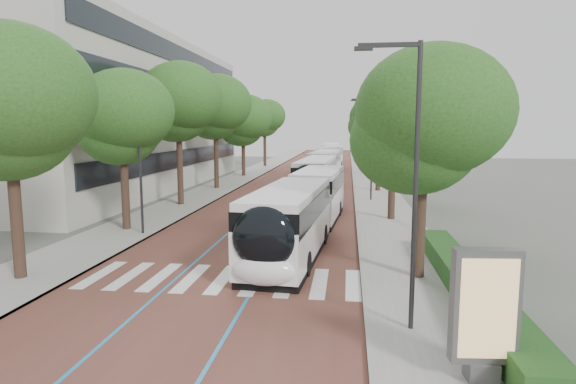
{
  "coord_description": "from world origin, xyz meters",
  "views": [
    {
      "loc": [
        4.93,
        -16.49,
        5.82
      ],
      "look_at": [
        1.77,
        8.86,
        2.4
      ],
      "focal_mm": 30.0,
      "sensor_mm": 36.0,
      "label": 1
    }
  ],
  "objects": [
    {
      "name": "lead_bus",
      "position": [
        2.7,
        8.05,
        1.63
      ],
      "size": [
        3.88,
        18.53,
        3.2
      ],
      "rotation": [
        0.0,
        0.0,
        -0.08
      ],
      "color": "black",
      "rests_on": "ground"
    },
    {
      "name": "trees_right",
      "position": [
        7.7,
        23.47,
        6.15
      ],
      "size": [
        5.98,
        47.84,
        9.03
      ],
      "color": "black",
      "rests_on": "ground"
    },
    {
      "name": "bus_queued_1",
      "position": [
        2.33,
        37.1,
        1.62
      ],
      "size": [
        3.35,
        12.54,
        3.2
      ],
      "rotation": [
        0.0,
        0.0,
        -0.07
      ],
      "color": "white",
      "rests_on": "ground"
    },
    {
      "name": "streetlight_far",
      "position": [
        6.62,
        22.0,
        4.82
      ],
      "size": [
        1.82,
        0.2,
        8.0
      ],
      "color": "#29292B",
      "rests_on": "sidewalk_right"
    },
    {
      "name": "trees_left",
      "position": [
        -7.5,
        25.87,
        6.84
      ],
      "size": [
        6.43,
        60.84,
        10.19
      ],
      "color": "black",
      "rests_on": "ground"
    },
    {
      "name": "bus_queued_0",
      "position": [
        2.28,
        24.16,
        1.62
      ],
      "size": [
        3.16,
        12.51,
        3.2
      ],
      "rotation": [
        0.0,
        0.0,
        -0.05
      ],
      "color": "white",
      "rests_on": "ground"
    },
    {
      "name": "office_building",
      "position": [
        -19.47,
        28.0,
        7.0
      ],
      "size": [
        18.11,
        40.0,
        14.0
      ],
      "color": "beige",
      "rests_on": "ground"
    },
    {
      "name": "lamp_post_left",
      "position": [
        -6.1,
        8.0,
        4.12
      ],
      "size": [
        0.14,
        0.14,
        8.0
      ],
      "primitive_type": "cylinder",
      "color": "#29292B",
      "rests_on": "sidewalk_left"
    },
    {
      "name": "zebra_crossing",
      "position": [
        0.2,
        1.0,
        0.03
      ],
      "size": [
        10.55,
        3.6,
        0.01
      ],
      "color": "silver",
      "rests_on": "ground"
    },
    {
      "name": "ad_panel",
      "position": [
        8.03,
        -5.73,
        1.73
      ],
      "size": [
        1.51,
        0.63,
        3.06
      ],
      "rotation": [
        0.0,
        0.0,
        0.09
      ],
      "color": "#59595B",
      "rests_on": "sidewalk_right"
    },
    {
      "name": "ground",
      "position": [
        0.0,
        0.0,
        0.0
      ],
      "size": [
        160.0,
        160.0,
        0.0
      ],
      "primitive_type": "plane",
      "color": "#51544C",
      "rests_on": "ground"
    },
    {
      "name": "kerb_left",
      "position": [
        -5.6,
        40.0,
        0.06
      ],
      "size": [
        0.2,
        140.0,
        0.14
      ],
      "primitive_type": "cube",
      "color": "gray",
      "rests_on": "ground"
    },
    {
      "name": "road",
      "position": [
        0.0,
        40.0,
        0.01
      ],
      "size": [
        11.0,
        140.0,
        0.02
      ],
      "primitive_type": "cube",
      "color": "#572E27",
      "rests_on": "ground"
    },
    {
      "name": "bus_queued_2",
      "position": [
        2.5,
        50.9,
        1.62
      ],
      "size": [
        3.23,
        12.52,
        3.2
      ],
      "rotation": [
        0.0,
        0.0,
        -0.06
      ],
      "color": "white",
      "rests_on": "ground"
    },
    {
      "name": "lane_line_left",
      "position": [
        -1.6,
        40.0,
        0.02
      ],
      "size": [
        0.12,
        126.0,
        0.01
      ],
      "primitive_type": "cube",
      "color": "#2479B5",
      "rests_on": "road"
    },
    {
      "name": "sidewalk_right",
      "position": [
        7.5,
        40.0,
        0.06
      ],
      "size": [
        4.0,
        140.0,
        0.12
      ],
      "primitive_type": "cube",
      "color": "gray",
      "rests_on": "ground"
    },
    {
      "name": "bus_queued_3",
      "position": [
        2.07,
        64.24,
        1.62
      ],
      "size": [
        2.71,
        12.43,
        3.2
      ],
      "rotation": [
        0.0,
        0.0,
        -0.01
      ],
      "color": "white",
      "rests_on": "ground"
    },
    {
      "name": "hedge",
      "position": [
        9.1,
        0.0,
        0.52
      ],
      "size": [
        1.2,
        14.0,
        0.8
      ],
      "primitive_type": "cube",
      "color": "#174519",
      "rests_on": "sidewalk_right"
    },
    {
      "name": "kerb_right",
      "position": [
        5.6,
        40.0,
        0.06
      ],
      "size": [
        0.2,
        140.0,
        0.14
      ],
      "primitive_type": "cube",
      "color": "gray",
      "rests_on": "ground"
    },
    {
      "name": "lane_line_right",
      "position": [
        1.6,
        40.0,
        0.02
      ],
      "size": [
        0.12,
        126.0,
        0.01
      ],
      "primitive_type": "cube",
      "color": "#2479B5",
      "rests_on": "road"
    },
    {
      "name": "sidewalk_left",
      "position": [
        -7.5,
        40.0,
        0.06
      ],
      "size": [
        4.0,
        140.0,
        0.12
      ],
      "primitive_type": "cube",
      "color": "gray",
      "rests_on": "ground"
    },
    {
      "name": "streetlight_near",
      "position": [
        6.62,
        -3.0,
        4.82
      ],
      "size": [
        1.82,
        0.2,
        8.0
      ],
      "color": "#29292B",
      "rests_on": "sidewalk_right"
    }
  ]
}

